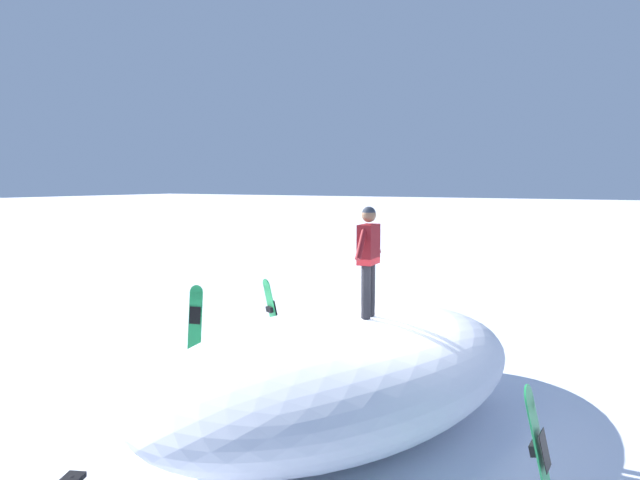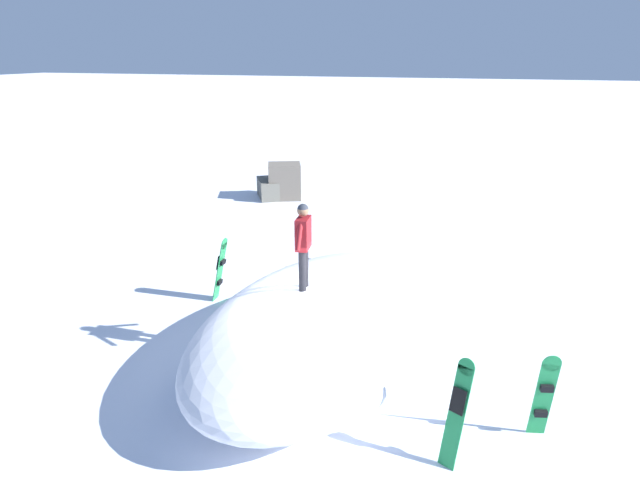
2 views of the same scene
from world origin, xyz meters
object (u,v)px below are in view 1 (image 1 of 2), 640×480
object	(u,v)px
snowboard_secondary_upright	(195,323)
snowboard_tertiary_upright	(273,318)
snowboard_primary_upright	(542,467)
snowboarder_standing	(369,252)

from	to	relation	value
snowboard_secondary_upright	snowboard_tertiary_upright	xyz separation A→B (m)	(-0.89, 1.26, 0.07)
snowboard_primary_upright	snowboard_secondary_upright	size ratio (longest dim) A/B	1.06
snowboard_primary_upright	snowboarder_standing	bearing A→B (deg)	-125.34
snowboarder_standing	snowboard_primary_upright	bearing A→B (deg)	54.66
snowboard_secondary_upright	snowboard_tertiary_upright	world-z (taller)	snowboard_tertiary_upright
snowboard_primary_upright	snowboard_tertiary_upright	xyz separation A→B (m)	(-3.85, -5.79, 0.02)
snowboard_tertiary_upright	snowboard_secondary_upright	bearing A→B (deg)	-54.83
snowboarder_standing	snowboard_primary_upright	distance (m)	3.86
snowboard_secondary_upright	snowboard_tertiary_upright	bearing A→B (deg)	125.17
snowboard_primary_upright	snowboard_tertiary_upright	world-z (taller)	snowboard_tertiary_upright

